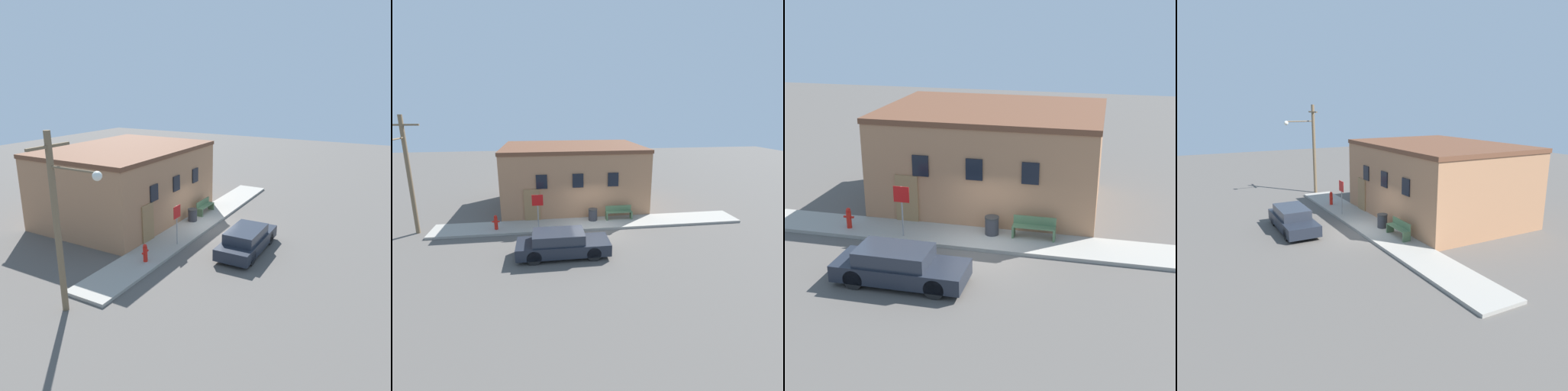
# 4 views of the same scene
# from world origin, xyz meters

# --- Properties ---
(ground_plane) EXTENTS (80.00, 80.00, 0.00)m
(ground_plane) POSITION_xyz_m (0.00, 0.00, 0.00)
(ground_plane) COLOR #56514C
(sidewalk) EXTENTS (19.26, 2.07, 0.15)m
(sidewalk) POSITION_xyz_m (0.00, 1.03, 0.07)
(sidewalk) COLOR #9E998E
(sidewalk) RESTS_ON ground
(brick_building) EXTENTS (10.00, 7.49, 4.54)m
(brick_building) POSITION_xyz_m (-0.71, 5.75, 2.27)
(brick_building) COLOR #A87551
(brick_building) RESTS_ON ground
(fire_hydrant) EXTENTS (0.44, 0.21, 0.89)m
(fire_hydrant) POSITION_xyz_m (-5.79, 0.73, 0.59)
(fire_hydrant) COLOR red
(fire_hydrant) RESTS_ON sidewalk
(stop_sign) EXTENTS (0.65, 0.06, 2.11)m
(stop_sign) POSITION_xyz_m (-3.28, 0.46, 1.62)
(stop_sign) COLOR gray
(stop_sign) RESTS_ON sidewalk
(bench) EXTENTS (1.72, 0.44, 0.87)m
(bench) POSITION_xyz_m (1.90, 1.48, 0.60)
(bench) COLOR #4C6B47
(bench) RESTS_ON sidewalk
(trash_bin) EXTENTS (0.58, 0.58, 0.76)m
(trash_bin) POSITION_xyz_m (0.18, 1.45, 0.53)
(trash_bin) COLOR #333338
(trash_bin) RESTS_ON sidewalk
(utility_pole) EXTENTS (1.80, 2.36, 6.80)m
(utility_pole) POSITION_xyz_m (-10.35, 0.99, 3.73)
(utility_pole) COLOR brown
(utility_pole) RESTS_ON ground
(parked_car) EXTENTS (4.57, 1.73, 1.28)m
(parked_car) POSITION_xyz_m (-2.09, -2.97, 0.63)
(parked_car) COLOR black
(parked_car) RESTS_ON ground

